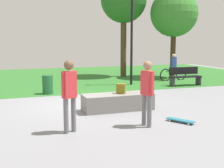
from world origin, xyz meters
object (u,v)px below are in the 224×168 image
Objects in this scene: skater_watching at (147,88)px; concrete_ledge at (118,102)px; tree_leaning_ash at (124,1)px; skateboard_by_ledge at (180,120)px; tree_tall_oak at (174,14)px; lamp_post at (132,29)px; park_bench_far_left at (185,76)px; trash_bin at (48,85)px; skater_performing_trick at (69,90)px; cyclist_on_bicycle at (173,69)px; backpack_on_ledge at (121,89)px.

concrete_ledge is at bearing 92.37° from skater_watching.
skateboard_by_ledge is at bearing -102.70° from tree_leaning_ash.
tree_tall_oak reaches higher than lamp_post.
trash_bin is (-6.78, -0.16, -0.09)m from park_bench_far_left.
lamp_post is (-0.87, -3.35, -1.80)m from tree_leaning_ash.
skateboard_by_ledge is at bearing -60.31° from concrete_ledge.
skater_watching is 7.66m from park_bench_far_left.
skateboard_by_ledge is at bearing -2.32° from skater_performing_trick.
skateboard_by_ledge is at bearing -119.32° from cyclist_on_bicycle.
trash_bin is at bearing -163.29° from lamp_post.
skater_performing_trick is at bearing -117.81° from tree_leaning_ash.
lamp_post reaches higher than backpack_on_ledge.
tree_leaning_ash is at bearing 71.96° from skater_watching.
skater_performing_trick is 12.07m from tree_leaning_ash.
skater_performing_trick is 1.10× the size of park_bench_far_left.
trash_bin reaches higher than skateboard_by_ledge.
concrete_ledge is 6.32m from park_bench_far_left.
tree_tall_oak is (5.97, 8.85, 2.78)m from skater_watching.
park_bench_far_left is 0.27× the size of tree_leaning_ash.
tree_tall_oak is 9.11m from trash_bin.
cyclist_on_bicycle reaches higher than park_bench_far_left.
trash_bin is (-2.90, 5.67, 0.33)m from skateboard_by_ledge.
trash_bin is at bearing 117.11° from skateboard_by_ledge.
cyclist_on_bicycle is (1.97, -2.67, -3.97)m from tree_leaning_ash.
backpack_on_ledge is 0.06× the size of tree_tall_oak.
cyclist_on_bicycle reaches higher than concrete_ledge.
skateboard_by_ledge is 6.38m from trash_bin.
backpack_on_ledge is 0.19× the size of skater_watching.
backpack_on_ledge is at bearing -111.77° from tree_leaning_ash.
trash_bin reaches higher than concrete_ledge.
tree_tall_oak reaches higher than skater_watching.
tree_tall_oak is at bearing 22.00° from trash_bin.
skater_watching is (0.08, -1.98, 0.75)m from concrete_ledge.
skater_performing_trick is at bearing 177.68° from skateboard_by_ledge.
skater_performing_trick is at bearing -136.35° from concrete_ledge.
concrete_ledge is 6.18m from lamp_post.
skateboard_by_ledge is (3.05, -0.12, -0.99)m from skater_performing_trick.
lamp_post reaches higher than trash_bin.
cyclist_on_bicycle is at bearing -53.63° from tree_leaning_ash.
skater_watching is at bearing -109.64° from lamp_post.
skateboard_by_ledge is 0.15× the size of tree_tall_oak.
concrete_ledge is at bearing -133.62° from cyclist_on_bicycle.
skater_watching is 0.95× the size of cyclist_on_bicycle.
tree_tall_oak is at bearing -29.85° from tree_leaning_ash.
tree_tall_oak is 4.06m from lamp_post.
skater_performing_trick reaches higher than backpack_on_ledge.
skater_watching reaches higher than backpack_on_ledge.
skateboard_by_ledge is (1.04, 0.01, -0.95)m from skater_watching.
skater_watching is 1.41m from skateboard_by_ledge.
cyclist_on_bicycle is at bearing 76.92° from park_bench_far_left.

